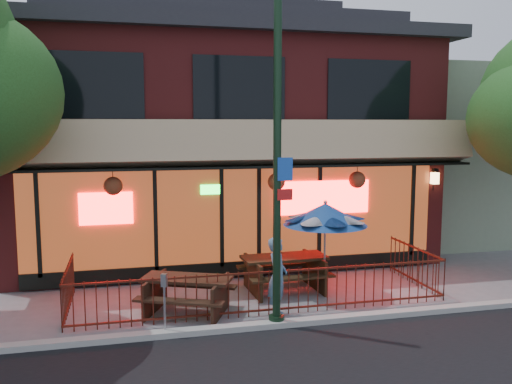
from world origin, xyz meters
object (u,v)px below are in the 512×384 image
(street_light, at_px, (277,171))
(pedestrian, at_px, (277,277))
(picnic_table_left, at_px, (187,290))
(patio_umbrella, at_px, (325,214))
(picnic_table_right, at_px, (284,268))
(parking_meter_near, at_px, (164,294))

(street_light, xyz_separation_m, pedestrian, (0.16, 0.50, -2.29))
(picnic_table_left, relative_size, patio_umbrella, 1.02)
(street_light, height_order, pedestrian, street_light)
(street_light, bearing_deg, picnic_table_right, 69.75)
(picnic_table_left, bearing_deg, patio_umbrella, 10.53)
(patio_umbrella, height_order, parking_meter_near, patio_umbrella)
(picnic_table_left, relative_size, parking_meter_near, 1.90)
(patio_umbrella, bearing_deg, pedestrian, -141.10)
(street_light, height_order, picnic_table_right, street_light)
(pedestrian, xyz_separation_m, parking_meter_near, (-2.40, -0.50, -0.03))
(picnic_table_right, bearing_deg, street_light, -110.25)
(parking_meter_near, bearing_deg, pedestrian, 11.77)
(picnic_table_left, height_order, pedestrian, pedestrian)
(picnic_table_right, height_order, parking_meter_near, parking_meter_near)
(picnic_table_right, bearing_deg, parking_meter_near, -144.62)
(street_light, relative_size, picnic_table_left, 3.01)
(street_light, distance_m, picnic_table_left, 3.30)
(picnic_table_right, bearing_deg, picnic_table_left, -156.93)
(street_light, relative_size, picnic_table_right, 3.31)
(picnic_table_left, relative_size, picnic_table_right, 1.10)
(pedestrian, bearing_deg, street_light, -177.45)
(parking_meter_near, bearing_deg, picnic_table_right, 35.38)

